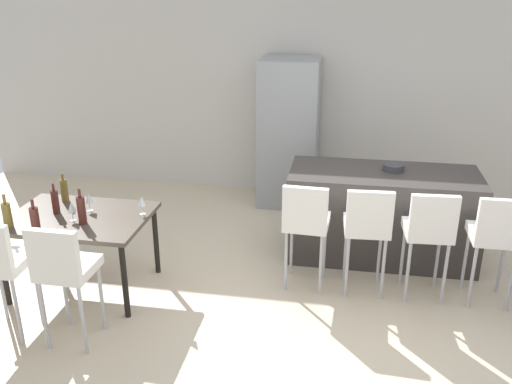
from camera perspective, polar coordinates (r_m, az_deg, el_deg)
ground_plane at (r=5.07m, az=7.57°, el=-11.24°), size 10.00×10.00×0.00m
back_wall at (r=7.13m, az=9.23°, el=10.95°), size 10.00×0.12×2.90m
kitchen_island at (r=5.74m, az=12.99°, el=-2.31°), size 1.89×0.80×0.92m
bar_chair_left at (r=4.93m, az=5.28°, el=-2.90°), size 0.42×0.42×1.05m
bar_chair_middle at (r=4.92m, az=11.62°, el=-3.30°), size 0.42×0.42×1.05m
bar_chair_right at (r=4.98m, az=17.73°, el=-3.65°), size 0.42×0.42×1.05m
bar_chair_far at (r=5.09m, az=23.90°, el=-3.96°), size 0.40×0.40×1.05m
dining_table at (r=5.16m, az=-18.04°, el=-3.10°), size 1.24×0.90×0.74m
dining_chair_far at (r=4.39m, az=-19.58°, el=-7.37°), size 0.41×0.41×1.05m
wine_bottle_middle at (r=5.21m, az=-20.33°, el=-0.95°), size 0.07×0.07×0.28m
wine_bottle_right at (r=4.94m, az=-22.21°, el=-2.57°), size 0.07×0.07×0.28m
wine_bottle_near at (r=4.92m, az=-17.85°, el=-1.79°), size 0.07×0.07×0.32m
wine_bottle_far at (r=5.47m, az=-19.49°, el=0.18°), size 0.07×0.07×0.28m
wine_bottle_left at (r=5.09m, az=-24.68°, el=-2.17°), size 0.08×0.08×0.30m
wine_glass_end at (r=5.00m, az=-18.80°, el=-1.59°), size 0.07×0.07×0.17m
wine_glass_corner at (r=5.16m, az=-17.15°, el=-0.64°), size 0.07×0.07×0.17m
wine_glass_inner at (r=4.97m, az=-11.91°, el=-0.99°), size 0.07×0.07×0.17m
refrigerator at (r=6.86m, az=3.46°, el=6.21°), size 0.72×0.68×1.84m
fruit_bowl at (r=5.64m, az=14.24°, el=2.53°), size 0.21×0.21×0.07m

